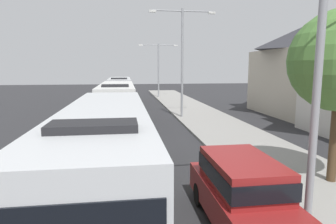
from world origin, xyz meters
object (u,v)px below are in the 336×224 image
Objects in this scene: bus_lead at (106,149)px; streetlamp_far at (158,64)px; white_suv at (243,191)px; streetlamp_mid at (182,53)px; bus_second_in_line at (117,102)px; bus_middle at (120,89)px; streetlamp_near at (321,29)px.

streetlamp_far reaches higher than bus_lead.
white_suv is 18.06m from streetlamp_mid.
bus_lead is 13.57m from bus_second_in_line.
bus_middle is 1.41× the size of streetlamp_far.
bus_lead is 16.54m from streetlamp_mid.
bus_middle is at bearing 97.23° from white_suv.
bus_second_in_line is 17.41m from streetlamp_near.
bus_second_in_line is (-0.00, 13.57, -0.00)m from bus_lead.
streetlamp_far is at bearing 80.69° from bus_lead.
bus_middle is (-0.00, 26.91, -0.00)m from bus_lead.
streetlamp_near is at bearing -71.55° from bus_second_in_line.
streetlamp_far reaches higher than white_suv.
bus_middle is 30.21m from streetlamp_near.
bus_second_in_line is at bearing -105.59° from streetlamp_far.
streetlamp_near reaches higher than streetlamp_far.
streetlamp_near reaches higher than bus_lead.
bus_second_in_line is 16.27m from white_suv.
bus_lead is 1.09× the size of bus_middle.
streetlamp_near is at bearing -79.63° from bus_middle.
bus_lead is at bearing -90.00° from bus_middle.
bus_middle is 1.28× the size of streetlamp_near.
white_suv is 4.52m from streetlamp_near.
bus_lead is 2.36× the size of white_suv.
streetlamp_mid reaches higher than bus_lead.
streetlamp_mid is (5.40, 15.16, 3.83)m from bus_lead.
streetlamp_near reaches higher than white_suv.
streetlamp_far is (0.00, 17.76, -0.72)m from streetlamp_mid.
bus_lead is at bearing 148.61° from white_suv.
streetlamp_mid reaches higher than bus_middle.
white_suv is 0.65× the size of streetlamp_far.
bus_lead is 1.06× the size of bus_second_in_line.
white_suv is at bearing -31.39° from bus_lead.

